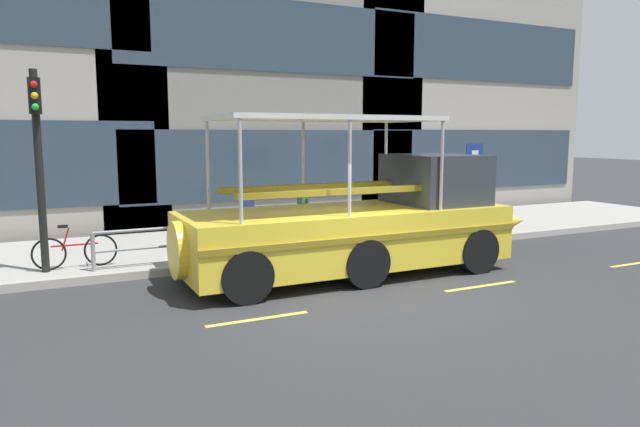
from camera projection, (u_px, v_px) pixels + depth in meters
name	position (u px, v px, depth m)	size (l,w,h in m)	color
ground_plane	(364.00, 293.00, 11.22)	(120.00, 120.00, 0.00)	#333335
sidewalk	(263.00, 241.00, 16.19)	(32.00, 4.80, 0.18)	#A8A59E
curb_edge	(299.00, 258.00, 13.98)	(32.00, 0.18, 0.18)	#B2ADA3
lane_centreline	(380.00, 301.00, 10.68)	(25.80, 0.12, 0.01)	#DBD64C
curb_guardrail	(308.00, 228.00, 14.37)	(10.15, 0.09, 0.85)	gray
traffic_light_pole	(38.00, 151.00, 11.80)	(0.24, 0.46, 4.20)	black
parking_sign	(473.00, 172.00, 16.95)	(0.60, 0.12, 2.62)	#4C4F54
leaned_bicycle	(75.00, 251.00, 12.51)	(1.74, 0.46, 0.96)	black
duck_tour_boat	(368.00, 223.00, 12.80)	(8.98, 2.56, 3.45)	yellow
pedestrian_near_bow	(411.00, 200.00, 17.33)	(0.35, 0.32, 1.53)	#1E2338
pedestrian_mid_left	(303.00, 210.00, 14.91)	(0.24, 0.44, 1.55)	black
pedestrian_mid_right	(247.00, 210.00, 15.13)	(0.43, 0.21, 1.51)	#47423D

